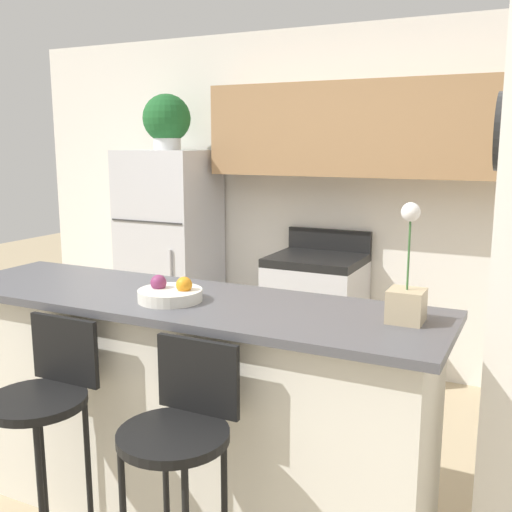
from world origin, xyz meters
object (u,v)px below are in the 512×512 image
at_px(stove_range, 316,316).
at_px(fruit_bowl, 170,293).
at_px(bar_stool_right, 180,438).
at_px(trash_bin, 219,347).
at_px(potted_plant_on_fridge, 167,120).
at_px(bar_stool_left, 45,404).
at_px(refrigerator, 170,254).
at_px(orchid_vase, 407,293).

height_order(stove_range, fruit_bowl, fruit_bowl).
height_order(bar_stool_right, trash_bin, bar_stool_right).
bearing_deg(potted_plant_on_fridge, bar_stool_left, -67.25).
xyz_separation_m(bar_stool_right, potted_plant_on_fridge, (-1.62, 2.34, 1.19)).
height_order(refrigerator, trash_bin, refrigerator).
bearing_deg(orchid_vase, refrigerator, 141.93).
xyz_separation_m(refrigerator, potted_plant_on_fridge, (-0.00, 0.00, 1.06)).
xyz_separation_m(orchid_vase, trash_bin, (-1.71, 1.57, -0.97)).
relative_size(bar_stool_left, trash_bin, 2.68).
xyz_separation_m(fruit_bowl, trash_bin, (-0.74, 1.71, -0.89)).
bearing_deg(refrigerator, potted_plant_on_fridge, 118.74).
bearing_deg(stove_range, bar_stool_right, -81.04).
height_order(potted_plant_on_fridge, fruit_bowl, potted_plant_on_fridge).
bearing_deg(refrigerator, trash_bin, -20.22).
bearing_deg(bar_stool_right, orchid_vase, 40.98).
xyz_separation_m(bar_stool_left, potted_plant_on_fridge, (-0.98, 2.34, 1.19)).
bearing_deg(trash_bin, bar_stool_right, -63.55).
bearing_deg(stove_range, bar_stool_left, -96.39).
bearing_deg(trash_bin, refrigerator, 159.78).
distance_m(refrigerator, orchid_vase, 2.90).
xyz_separation_m(stove_range, bar_stool_left, (-0.27, -2.37, 0.23)).
relative_size(fruit_bowl, trash_bin, 0.72).
xyz_separation_m(bar_stool_left, fruit_bowl, (0.32, 0.43, 0.39)).
distance_m(bar_stool_left, trash_bin, 2.24).
xyz_separation_m(potted_plant_on_fridge, trash_bin, (0.56, -0.21, -1.69)).
bearing_deg(potted_plant_on_fridge, fruit_bowl, -55.73).
bearing_deg(orchid_vase, bar_stool_right, -139.02).
bearing_deg(stove_range, trash_bin, -161.28).
bearing_deg(orchid_vase, bar_stool_left, -156.36).
height_order(potted_plant_on_fridge, trash_bin, potted_plant_on_fridge).
bearing_deg(bar_stool_right, bar_stool_left, 180.00).
bearing_deg(stove_range, fruit_bowl, -88.38).
relative_size(stove_range, bar_stool_left, 1.05).
bearing_deg(stove_range, orchid_vase, -60.48).
xyz_separation_m(stove_range, orchid_vase, (1.02, -1.81, 0.70)).
relative_size(bar_stool_right, fruit_bowl, 3.71).
relative_size(bar_stool_left, potted_plant_on_fridge, 2.37).
distance_m(refrigerator, bar_stool_left, 2.54).
distance_m(refrigerator, stove_range, 1.30).
distance_m(bar_stool_right, potted_plant_on_fridge, 3.09).
height_order(stove_range, orchid_vase, orchid_vase).
distance_m(fruit_bowl, trash_bin, 2.06).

